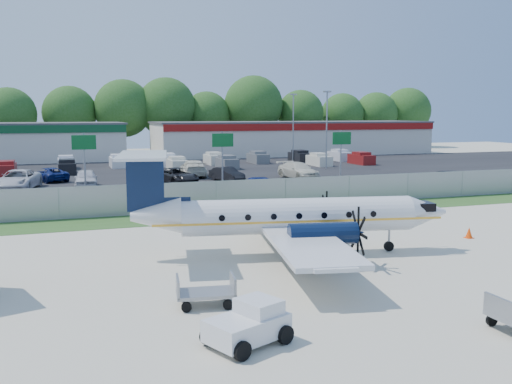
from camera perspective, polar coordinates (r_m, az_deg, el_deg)
name	(u,v)px	position (r m, az deg, el deg)	size (l,w,h in m)	color
ground	(301,261)	(25.49, 4.50, -6.87)	(170.00, 170.00, 0.00)	beige
grass_verge	(225,215)	(36.53, -3.12, -2.35)	(170.00, 4.00, 0.02)	#2D561E
access_road	(199,200)	(43.21, -5.72, -0.79)	(170.00, 8.00, 0.02)	black
parking_lot	(154,173)	(63.66, -10.19, 1.90)	(170.00, 32.00, 0.02)	black
perimeter_fence	(217,196)	(38.27, -3.97, -0.38)	(120.00, 0.06, 1.99)	gray
building_east	(293,138)	(91.95, 3.76, 5.43)	(44.40, 12.40, 5.24)	silver
sign_left	(84,151)	(45.58, -16.81, 3.92)	(1.80, 0.26, 5.00)	gray
sign_mid	(223,148)	(47.35, -3.36, 4.37)	(1.80, 0.26, 5.00)	gray
sign_right	(341,146)	(51.47, 8.53, 4.58)	(1.80, 0.26, 5.00)	gray
light_pole_ne	(327,124)	(67.58, 7.08, 6.74)	(0.90, 0.35, 9.09)	gray
light_pole_se	(293,123)	(76.66, 3.74, 6.90)	(0.90, 0.35, 9.09)	gray
tree_line	(120,153)	(97.27, -13.41, 3.82)	(112.00, 6.00, 14.00)	#224D16
aircraft	(291,216)	(26.12, 3.49, -2.40)	(15.51, 15.21, 4.74)	silver
pushback_tug	(250,324)	(16.51, -0.63, -13.02)	(2.63, 2.34, 1.22)	silver
baggage_cart_near	(206,292)	(19.63, -5.05, -9.93)	(2.12, 1.47, 1.03)	gray
cone_nose	(469,233)	(31.91, 20.52, -3.86)	(0.40, 0.40, 0.57)	#F34207
cone_starboard_wing	(174,212)	(36.73, -8.22, -2.03)	(0.33, 0.33, 0.47)	#F34207
road_car_west	(9,214)	(40.55, -23.45, -1.99)	(2.21, 5.43, 1.58)	#595B5E
road_car_mid	(254,193)	(46.69, -0.15, -0.12)	(1.67, 4.14, 1.41)	navy
road_car_east	(453,189)	(51.97, 19.11, 0.26)	(2.03, 5.04, 1.72)	black
parked_car_a	(18,190)	(52.83, -22.66, 0.20)	(2.84, 6.15, 1.71)	silver
parked_car_b	(86,188)	(52.38, -16.61, 0.42)	(1.91, 4.74, 1.61)	silver
parked_car_c	(177,184)	(53.66, -7.90, 0.85)	(2.43, 5.26, 1.46)	black
parked_car_d	(227,181)	(54.93, -2.93, 1.07)	(1.47, 4.21, 1.39)	black
parked_car_e	(298,178)	(57.48, 4.23, 1.36)	(2.26, 5.56, 1.61)	beige
parked_car_f	(49,181)	(58.27, -19.98, 1.00)	(2.24, 4.86, 1.35)	navy
parked_car_g	(193,177)	(59.37, -6.28, 1.54)	(2.41, 5.93, 1.72)	beige
far_parking_rows	(147,169)	(68.58, -10.86, 2.29)	(56.00, 10.00, 1.60)	gray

